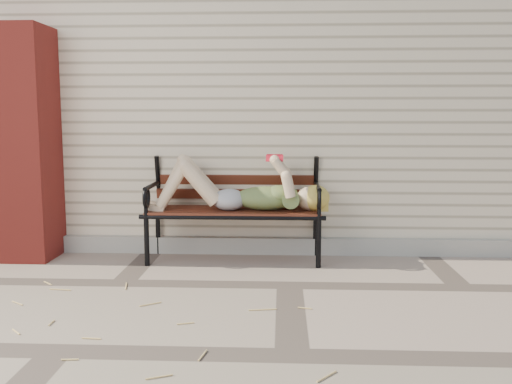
{
  "coord_description": "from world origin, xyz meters",
  "views": [
    {
      "loc": [
        -0.06,
        -4.09,
        1.24
      ],
      "look_at": [
        -0.27,
        0.51,
        0.63
      ],
      "focal_mm": 40.0,
      "sensor_mm": 36.0,
      "label": 1
    }
  ],
  "objects": [
    {
      "name": "ground",
      "position": [
        0.0,
        0.0,
        0.0
      ],
      "size": [
        80.0,
        80.0,
        0.0
      ],
      "primitive_type": "plane",
      "color": "gray",
      "rests_on": "ground"
    },
    {
      "name": "brick_pillar",
      "position": [
        -2.3,
        0.75,
        1.0
      ],
      "size": [
        0.5,
        0.5,
        2.0
      ],
      "primitive_type": "cube",
      "color": "#A72D25",
      "rests_on": "ground"
    },
    {
      "name": "straw_scatter",
      "position": [
        -1.26,
        -0.91,
        0.01
      ],
      "size": [
        2.95,
        1.72,
        0.01
      ],
      "color": "#DFBA6C",
      "rests_on": "ground"
    },
    {
      "name": "house_wall",
      "position": [
        0.0,
        3.0,
        1.5
      ],
      "size": [
        8.0,
        4.0,
        3.0
      ],
      "primitive_type": "cube",
      "color": "beige",
      "rests_on": "ground"
    },
    {
      "name": "reading_woman",
      "position": [
        -0.46,
        0.7,
        0.62
      ],
      "size": [
        1.53,
        0.35,
        0.48
      ],
      "color": "#093D45",
      "rests_on": "ground"
    },
    {
      "name": "garden_bench",
      "position": [
        -0.47,
        0.82,
        0.59
      ],
      "size": [
        1.62,
        0.64,
        1.05
      ],
      "color": "black",
      "rests_on": "ground"
    },
    {
      "name": "foundation_strip",
      "position": [
        0.0,
        0.97,
        0.07
      ],
      "size": [
        8.0,
        0.1,
        0.15
      ],
      "primitive_type": "cube",
      "color": "#A7A296",
      "rests_on": "ground"
    }
  ]
}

